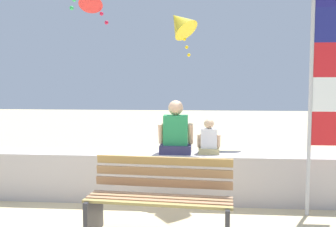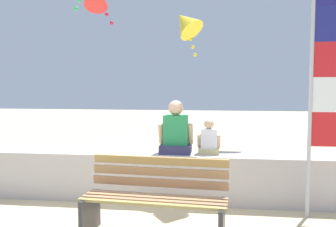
{
  "view_description": "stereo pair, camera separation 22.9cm",
  "coord_description": "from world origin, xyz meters",
  "px_view_note": "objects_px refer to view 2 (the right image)",
  "views": [
    {
      "loc": [
        0.83,
        -4.09,
        1.77
      ],
      "look_at": [
        0.36,
        1.4,
        1.32
      ],
      "focal_mm": 39.64,
      "sensor_mm": 36.0,
      "label": 1
    },
    {
      "loc": [
        1.06,
        -4.07,
        1.77
      ],
      "look_at": [
        0.36,
        1.4,
        1.32
      ],
      "focal_mm": 39.64,
      "sensor_mm": 36.0,
      "label": 2
    }
  ],
  "objects_px": {
    "person_child": "(209,140)",
    "kite_yellow": "(186,23)",
    "flag_banner": "(321,74)",
    "person_adult": "(176,133)",
    "park_bench": "(155,200)"
  },
  "relations": [
    {
      "from": "park_bench",
      "to": "kite_yellow",
      "type": "relative_size",
      "value": 1.46
    },
    {
      "from": "park_bench",
      "to": "person_adult",
      "type": "xyz_separation_m",
      "value": [
        0.09,
        1.36,
        0.61
      ]
    },
    {
      "from": "person_adult",
      "to": "kite_yellow",
      "type": "distance_m",
      "value": 3.89
    },
    {
      "from": "person_child",
      "to": "flag_banner",
      "type": "bearing_deg",
      "value": -19.86
    },
    {
      "from": "person_adult",
      "to": "person_child",
      "type": "distance_m",
      "value": 0.51
    },
    {
      "from": "kite_yellow",
      "to": "flag_banner",
      "type": "bearing_deg",
      "value": -61.51
    },
    {
      "from": "person_child",
      "to": "kite_yellow",
      "type": "height_order",
      "value": "kite_yellow"
    },
    {
      "from": "flag_banner",
      "to": "person_adult",
      "type": "bearing_deg",
      "value": 165.01
    },
    {
      "from": "park_bench",
      "to": "kite_yellow",
      "type": "distance_m",
      "value": 5.36
    },
    {
      "from": "flag_banner",
      "to": "kite_yellow",
      "type": "xyz_separation_m",
      "value": [
        -2.04,
        3.76,
        1.29
      ]
    },
    {
      "from": "person_child",
      "to": "kite_yellow",
      "type": "bearing_deg",
      "value": 100.69
    },
    {
      "from": "park_bench",
      "to": "person_child",
      "type": "height_order",
      "value": "person_child"
    },
    {
      "from": "person_adult",
      "to": "person_child",
      "type": "relative_size",
      "value": 1.52
    },
    {
      "from": "park_bench",
      "to": "kite_yellow",
      "type": "height_order",
      "value": "kite_yellow"
    },
    {
      "from": "flag_banner",
      "to": "park_bench",
      "type": "bearing_deg",
      "value": -157.42
    }
  ]
}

